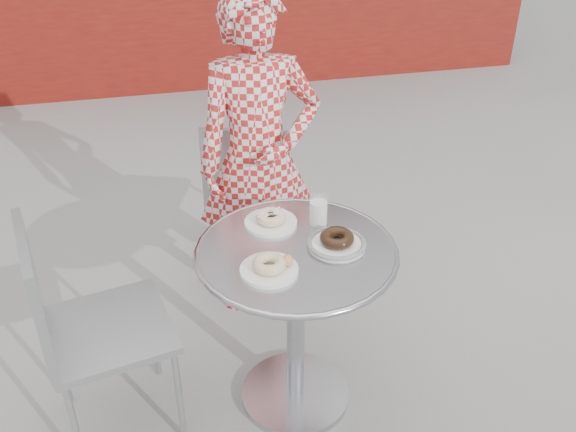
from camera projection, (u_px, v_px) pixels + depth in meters
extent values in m
plane|color=#9B9893|center=(301.00, 387.00, 2.71)|extent=(60.00, 60.00, 0.00)
cube|color=maroon|center=(196.00, 31.00, 5.49)|extent=(6.02, 0.20, 1.00)
cylinder|color=silver|center=(295.00, 393.00, 2.66)|extent=(0.45, 0.45, 0.03)
cylinder|color=silver|center=(296.00, 328.00, 2.47)|extent=(0.07, 0.07, 0.71)
cylinder|color=silver|center=(296.00, 252.00, 2.28)|extent=(0.71, 0.71, 0.02)
torus|color=silver|center=(296.00, 252.00, 2.28)|extent=(0.73, 0.73, 0.02)
cube|color=#A6A8AD|center=(253.00, 192.00, 3.24)|extent=(0.52, 0.52, 0.03)
cube|color=#A6A8AD|center=(246.00, 171.00, 2.96)|extent=(0.40, 0.16, 0.41)
cube|color=#A6A8AD|center=(109.00, 330.00, 2.32)|extent=(0.51, 0.51, 0.03)
cube|color=#A6A8AD|center=(35.00, 295.00, 2.12)|extent=(0.12, 0.43, 0.43)
imported|color=red|center=(259.00, 160.00, 2.83)|extent=(0.56, 0.37, 1.52)
cylinder|color=white|center=(271.00, 223.00, 2.42)|extent=(0.20, 0.20, 0.01)
torus|color=tan|center=(271.00, 217.00, 2.40)|extent=(0.11, 0.11, 0.04)
cylinder|color=white|center=(269.00, 270.00, 2.16)|extent=(0.20, 0.20, 0.01)
torus|color=tan|center=(269.00, 264.00, 2.15)|extent=(0.12, 0.12, 0.04)
sphere|color=#B77A3F|center=(287.00, 260.00, 2.16)|extent=(0.04, 0.04, 0.04)
cylinder|color=white|center=(337.00, 244.00, 2.29)|extent=(0.21, 0.21, 0.01)
torus|color=black|center=(337.00, 238.00, 2.28)|extent=(0.12, 0.12, 0.04)
torus|color=black|center=(337.00, 243.00, 2.29)|extent=(0.21, 0.21, 0.02)
cylinder|color=white|center=(318.00, 213.00, 2.40)|extent=(0.06, 0.06, 0.09)
cylinder|color=white|center=(318.00, 211.00, 2.39)|extent=(0.07, 0.07, 0.11)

